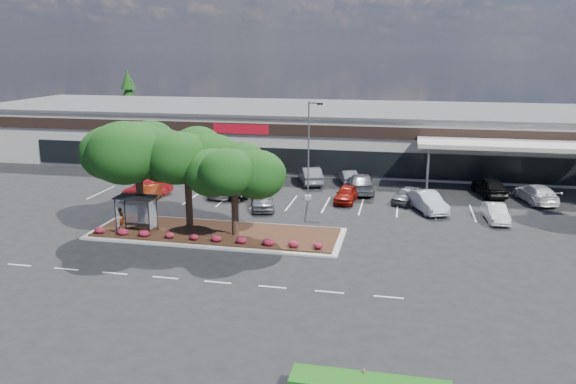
% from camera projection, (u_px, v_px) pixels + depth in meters
% --- Properties ---
extents(ground, '(160.00, 160.00, 0.00)m').
position_uv_depth(ground, '(226.00, 257.00, 35.86)').
color(ground, black).
rests_on(ground, ground).
extents(retail_store, '(80.40, 25.20, 6.25)m').
position_uv_depth(retail_store, '(314.00, 133.00, 67.23)').
color(retail_store, '#BDB6AD').
rests_on(retail_store, ground).
extents(landscape_island, '(18.00, 6.00, 0.26)m').
position_uv_depth(landscape_island, '(217.00, 233.00, 40.03)').
color(landscape_island, '#ACACA7').
rests_on(landscape_island, ground).
extents(lane_markings, '(33.12, 20.06, 0.01)m').
position_uv_depth(lane_markings, '(264.00, 212.00, 45.77)').
color(lane_markings, silver).
rests_on(lane_markings, ground).
extents(shrub_row, '(17.00, 0.80, 0.50)m').
position_uv_depth(shrub_row, '(206.00, 237.00, 37.94)').
color(shrub_row, '#991E3F').
rests_on(shrub_row, landscape_island).
extents(bus_shelter, '(2.75, 1.55, 2.59)m').
position_uv_depth(bus_shelter, '(137.00, 203.00, 39.59)').
color(bus_shelter, black).
rests_on(bus_shelter, landscape_island).
extents(island_tree_west, '(7.20, 7.20, 7.89)m').
position_uv_depth(island_tree_west, '(138.00, 172.00, 40.69)').
color(island_tree_west, '#103410').
rests_on(island_tree_west, landscape_island).
extents(island_tree_mid, '(6.60, 6.60, 7.32)m').
position_uv_depth(island_tree_mid, '(188.00, 176.00, 40.72)').
color(island_tree_mid, '#103410').
rests_on(island_tree_mid, landscape_island).
extents(island_tree_east, '(5.80, 5.80, 6.50)m').
position_uv_depth(island_tree_east, '(235.00, 189.00, 38.60)').
color(island_tree_east, '#103410').
rests_on(island_tree_east, landscape_island).
extents(conifer_north_west, '(4.40, 4.40, 10.00)m').
position_uv_depth(conifer_north_west, '(129.00, 103.00, 84.23)').
color(conifer_north_west, '#103410').
rests_on(conifer_north_west, ground).
extents(person_waiting, '(0.62, 0.41, 1.70)m').
position_uv_depth(person_waiting, '(120.00, 219.00, 40.00)').
color(person_waiting, '#594C47').
rests_on(person_waiting, landscape_island).
extents(light_pole, '(1.42, 0.72, 8.63)m').
position_uv_depth(light_pole, '(310.00, 158.00, 48.42)').
color(light_pole, '#ACACA7').
rests_on(light_pole, ground).
extents(survey_stake, '(0.08, 0.14, 1.05)m').
position_uv_depth(survey_stake, '(363.00, 378.00, 21.43)').
color(survey_stake, '#9B7F51').
rests_on(survey_stake, ground).
extents(car_0, '(2.09, 4.27, 1.35)m').
position_uv_depth(car_0, '(150.00, 193.00, 49.05)').
color(car_0, maroon).
rests_on(car_0, ground).
extents(car_1, '(3.39, 4.91, 1.53)m').
position_uv_depth(car_1, '(148.00, 189.00, 50.08)').
color(car_1, maroon).
rests_on(car_1, ground).
extents(car_2, '(2.62, 4.96, 1.33)m').
position_uv_depth(car_2, '(238.00, 189.00, 50.56)').
color(car_2, black).
rests_on(car_2, ground).
extents(car_3, '(3.12, 5.65, 1.50)m').
position_uv_depth(car_3, '(228.00, 187.00, 50.81)').
color(car_3, silver).
rests_on(car_3, ground).
extents(car_4, '(3.08, 4.96, 1.58)m').
position_uv_depth(car_4, '(262.00, 199.00, 46.56)').
color(car_4, slate).
rests_on(car_4, ground).
extents(car_5, '(2.06, 4.32, 1.42)m').
position_uv_depth(car_5, '(346.00, 194.00, 48.56)').
color(car_5, maroon).
rests_on(car_5, ground).
extents(car_6, '(2.93, 4.24, 1.34)m').
position_uv_depth(car_6, '(407.00, 195.00, 48.34)').
color(car_6, slate).
rests_on(car_6, ground).
extents(car_7, '(3.53, 5.13, 1.60)m').
position_uv_depth(car_7, '(427.00, 202.00, 45.73)').
color(car_7, silver).
rests_on(car_7, ground).
extents(car_8, '(1.76, 4.15, 1.33)m').
position_uv_depth(car_8, '(496.00, 213.00, 43.08)').
color(car_8, silver).
rests_on(car_8, ground).
extents(car_9, '(3.13, 5.95, 1.60)m').
position_uv_depth(car_9, '(191.00, 169.00, 58.38)').
color(car_9, maroon).
rests_on(car_9, ground).
extents(car_10, '(3.28, 4.96, 1.55)m').
position_uv_depth(car_10, '(215.00, 173.00, 56.66)').
color(car_10, black).
rests_on(car_10, ground).
extents(car_11, '(2.43, 5.32, 1.51)m').
position_uv_depth(car_11, '(262.00, 182.00, 52.76)').
color(car_11, '#774408').
rests_on(car_11, ground).
extents(car_12, '(3.38, 5.48, 1.71)m').
position_uv_depth(car_12, '(310.00, 175.00, 55.10)').
color(car_12, slate).
rests_on(car_12, ground).
extents(car_13, '(3.09, 6.12, 1.70)m').
position_uv_depth(car_13, '(361.00, 183.00, 51.92)').
color(car_13, '#55565C').
rests_on(car_13, ground).
extents(car_14, '(2.53, 4.34, 1.35)m').
position_uv_depth(car_14, '(348.00, 177.00, 55.30)').
color(car_14, slate).
rests_on(car_14, ground).
extents(car_16, '(3.08, 5.27, 1.68)m').
position_uv_depth(car_16, '(490.00, 187.00, 50.58)').
color(car_16, black).
rests_on(car_16, ground).
extents(car_17, '(3.39, 5.74, 1.56)m').
position_uv_depth(car_17, '(536.00, 193.00, 48.44)').
color(car_17, white).
rests_on(car_17, ground).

